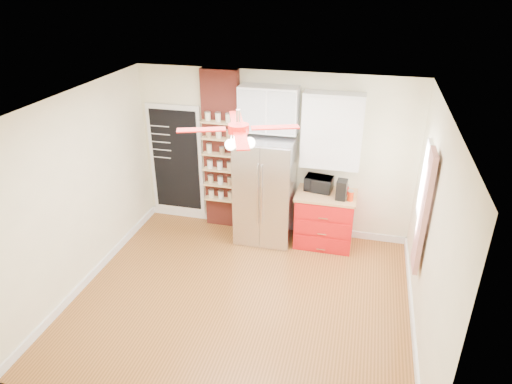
% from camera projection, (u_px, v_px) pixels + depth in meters
% --- Properties ---
extents(floor, '(4.50, 4.50, 0.00)m').
position_uv_depth(floor, '(242.00, 298.00, 6.24)').
color(floor, '#975A26').
rests_on(floor, ground).
extents(ceiling, '(4.50, 4.50, 0.00)m').
position_uv_depth(ceiling, '(238.00, 105.00, 5.05)').
color(ceiling, white).
rests_on(ceiling, wall_back).
extents(wall_back, '(4.50, 0.02, 2.70)m').
position_uv_depth(wall_back, '(274.00, 155.00, 7.39)').
color(wall_back, beige).
rests_on(wall_back, floor).
extents(wall_front, '(4.50, 0.02, 2.70)m').
position_uv_depth(wall_front, '(176.00, 321.00, 3.90)').
color(wall_front, beige).
rests_on(wall_front, floor).
extents(wall_left, '(0.02, 4.00, 2.70)m').
position_uv_depth(wall_left, '(79.00, 193.00, 6.14)').
color(wall_left, beige).
rests_on(wall_left, floor).
extents(wall_right, '(0.02, 4.00, 2.70)m').
position_uv_depth(wall_right, '(431.00, 235.00, 5.16)').
color(wall_right, beige).
rests_on(wall_right, floor).
extents(chalkboard, '(0.95, 0.05, 1.95)m').
position_uv_depth(chalkboard, '(176.00, 160.00, 7.84)').
color(chalkboard, white).
rests_on(chalkboard, wall_back).
extents(brick_pillar, '(0.60, 0.16, 2.70)m').
position_uv_depth(brick_pillar, '(222.00, 152.00, 7.50)').
color(brick_pillar, maroon).
rests_on(brick_pillar, floor).
extents(fridge, '(0.90, 0.70, 1.75)m').
position_uv_depth(fridge, '(265.00, 190.00, 7.29)').
color(fridge, silver).
rests_on(fridge, floor).
extents(upper_glass_cabinet, '(0.90, 0.35, 0.70)m').
position_uv_depth(upper_glass_cabinet, '(269.00, 109.00, 6.90)').
color(upper_glass_cabinet, white).
rests_on(upper_glass_cabinet, wall_back).
extents(red_cabinet, '(0.94, 0.64, 0.90)m').
position_uv_depth(red_cabinet, '(325.00, 219.00, 7.31)').
color(red_cabinet, red).
rests_on(red_cabinet, floor).
extents(upper_shelf_unit, '(0.90, 0.30, 1.15)m').
position_uv_depth(upper_shelf_unit, '(332.00, 131.00, 6.83)').
color(upper_shelf_unit, white).
rests_on(upper_shelf_unit, wall_back).
extents(window, '(0.04, 0.75, 1.05)m').
position_uv_depth(window, '(426.00, 186.00, 5.86)').
color(window, white).
rests_on(window, wall_right).
extents(curtain, '(0.06, 0.40, 1.55)m').
position_uv_depth(curtain, '(424.00, 212.00, 5.43)').
color(curtain, '#AA2116').
rests_on(curtain, wall_right).
extents(ceiling_fan, '(1.40, 1.40, 0.44)m').
position_uv_depth(ceiling_fan, '(239.00, 129.00, 5.17)').
color(ceiling_fan, silver).
rests_on(ceiling_fan, ceiling).
extents(toaster_oven, '(0.46, 0.34, 0.23)m').
position_uv_depth(toaster_oven, '(319.00, 184.00, 7.18)').
color(toaster_oven, black).
rests_on(toaster_oven, red_cabinet).
extents(coffee_maker, '(0.17, 0.21, 0.30)m').
position_uv_depth(coffee_maker, '(342.00, 190.00, 6.90)').
color(coffee_maker, black).
rests_on(coffee_maker, red_cabinet).
extents(canister_left, '(0.10, 0.10, 0.15)m').
position_uv_depth(canister_left, '(350.00, 196.00, 6.88)').
color(canister_left, red).
rests_on(canister_left, red_cabinet).
extents(canister_right, '(0.09, 0.09, 0.15)m').
position_uv_depth(canister_right, '(346.00, 190.00, 7.08)').
color(canister_right, '#B2090A').
rests_on(canister_right, red_cabinet).
extents(pantry_jar_oats, '(0.09, 0.09, 0.14)m').
position_uv_depth(pantry_jar_oats, '(209.00, 148.00, 7.39)').
color(pantry_jar_oats, beige).
rests_on(pantry_jar_oats, brick_pillar).
extents(pantry_jar_beans, '(0.11, 0.11, 0.12)m').
position_uv_depth(pantry_jar_beans, '(222.00, 151.00, 7.32)').
color(pantry_jar_beans, '#816141').
rests_on(pantry_jar_beans, brick_pillar).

